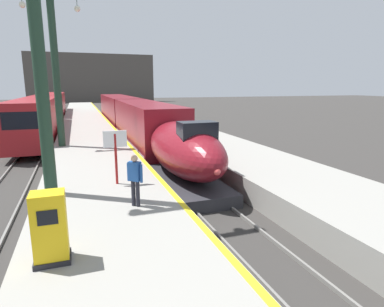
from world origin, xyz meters
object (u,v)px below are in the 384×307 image
Objects in this scene: station_column_mid at (34,13)px; departure_info_board at (115,146)px; station_column_far at (55,56)px; ticket_machine_yellow at (50,230)px; passenger_mid_platform at (135,176)px; regional_train_adjacent at (47,110)px; highspeed_train_main at (133,118)px.

station_column_mid reaches higher than departure_info_board.
ticket_machine_yellow is (0.35, -14.90, -4.86)m from station_column_far.
station_column_mid is 6.10× the size of passenger_mid_platform.
highspeed_train_main is at bearing -52.25° from regional_train_adjacent.
departure_info_board is (2.38, -9.50, -4.10)m from station_column_far.
passenger_mid_platform is at bearing 49.85° from ticket_machine_yellow.
ticket_machine_yellow is (2.55, -33.11, -0.34)m from regional_train_adjacent.
regional_train_adjacent is at bearing 96.89° from station_column_far.
highspeed_train_main is at bearing 76.23° from ticket_machine_yellow.
regional_train_adjacent is at bearing 99.10° from passenger_mid_platform.
station_column_far is at bearing 91.35° from ticket_machine_yellow.
highspeed_train_main is 23.21× the size of passenger_mid_platform.
station_column_far reaches higher than ticket_machine_yellow.
highspeed_train_main is 1.07× the size of regional_train_adjacent.
station_column_mid is 6.20m from passenger_mid_platform.
regional_train_adjacent reaches higher than highspeed_train_main.
regional_train_adjacent is 3.55× the size of station_column_mid.
highspeed_train_main is 23.32m from ticket_machine_yellow.
station_column_far is (-0.00, 9.91, -0.51)m from station_column_mid.
passenger_mid_platform reaches higher than ticket_machine_yellow.
highspeed_train_main is at bearing 71.52° from station_column_mid.
station_column_mid is 4.86× the size of departure_info_board.
station_column_far is at bearing -127.29° from highspeed_train_main.
station_column_far is at bearing 90.00° from station_column_mid.
station_column_mid is 7.35m from ticket_machine_yellow.
station_column_far is 15.68m from ticket_machine_yellow.
station_column_far reaches higher than departure_info_board.
ticket_machine_yellow is 0.75× the size of departure_info_board.
passenger_mid_platform is at bearing -99.23° from highspeed_train_main.
ticket_machine_yellow is at bearing -130.15° from passenger_mid_platform.
station_column_far is 5.83× the size of ticket_machine_yellow.
highspeed_train_main is 13.23m from regional_train_adjacent.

